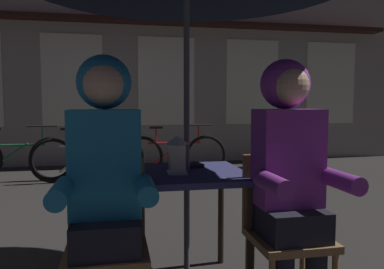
{
  "coord_description": "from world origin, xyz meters",
  "views": [
    {
      "loc": [
        -0.42,
        -2.28,
        1.16
      ],
      "look_at": [
        0.0,
        -0.17,
        0.98
      ],
      "focal_mm": 35.36,
      "sensor_mm": 36.0,
      "label": 1
    }
  ],
  "objects_px": {
    "book": "(186,165)",
    "potted_plant": "(274,138)",
    "cafe_table": "(187,188)",
    "bicycle_fourth": "(174,155)",
    "bicycle_second": "(16,158)",
    "chair_left": "(107,236)",
    "lantern": "(177,154)",
    "person_left_hooded": "(105,168)",
    "chair_right": "(284,225)",
    "bicycle_third": "(88,158)",
    "person_right_hooded": "(290,162)"
  },
  "relations": [
    {
      "from": "cafe_table",
      "to": "potted_plant",
      "type": "bearing_deg",
      "value": 59.96
    },
    {
      "from": "cafe_table",
      "to": "person_right_hooded",
      "type": "bearing_deg",
      "value": -41.57
    },
    {
      "from": "lantern",
      "to": "bicycle_second",
      "type": "relative_size",
      "value": 0.14
    },
    {
      "from": "cafe_table",
      "to": "bicycle_third",
      "type": "bearing_deg",
      "value": 103.58
    },
    {
      "from": "bicycle_third",
      "to": "bicycle_fourth",
      "type": "bearing_deg",
      "value": 3.48
    },
    {
      "from": "bicycle_second",
      "to": "chair_left",
      "type": "bearing_deg",
      "value": -70.74
    },
    {
      "from": "potted_plant",
      "to": "cafe_table",
      "type": "bearing_deg",
      "value": -120.04
    },
    {
      "from": "lantern",
      "to": "bicycle_fourth",
      "type": "bearing_deg",
      "value": 81.74
    },
    {
      "from": "chair_left",
      "to": "person_left_hooded",
      "type": "relative_size",
      "value": 0.62
    },
    {
      "from": "book",
      "to": "potted_plant",
      "type": "height_order",
      "value": "potted_plant"
    },
    {
      "from": "bicycle_fourth",
      "to": "person_left_hooded",
      "type": "bearing_deg",
      "value": -103.18
    },
    {
      "from": "person_left_hooded",
      "to": "chair_right",
      "type": "bearing_deg",
      "value": 3.39
    },
    {
      "from": "chair_left",
      "to": "bicycle_second",
      "type": "xyz_separation_m",
      "value": [
        -1.44,
        4.11,
        -0.14
      ]
    },
    {
      "from": "bicycle_second",
      "to": "book",
      "type": "bearing_deg",
      "value": -61.55
    },
    {
      "from": "chair_right",
      "to": "person_left_hooded",
      "type": "xyz_separation_m",
      "value": [
        -0.96,
        -0.06,
        0.36
      ]
    },
    {
      "from": "bicycle_third",
      "to": "book",
      "type": "bearing_deg",
      "value": -75.39
    },
    {
      "from": "chair_left",
      "to": "person_right_hooded",
      "type": "relative_size",
      "value": 0.62
    },
    {
      "from": "person_right_hooded",
      "to": "bicycle_second",
      "type": "relative_size",
      "value": 0.83
    },
    {
      "from": "lantern",
      "to": "potted_plant",
      "type": "distance_m",
      "value": 4.81
    },
    {
      "from": "person_left_hooded",
      "to": "chair_left",
      "type": "bearing_deg",
      "value": 90.0
    },
    {
      "from": "cafe_table",
      "to": "person_left_hooded",
      "type": "distance_m",
      "value": 0.67
    },
    {
      "from": "chair_right",
      "to": "cafe_table",
      "type": "bearing_deg",
      "value": 142.45
    },
    {
      "from": "person_left_hooded",
      "to": "bicycle_third",
      "type": "bearing_deg",
      "value": 95.34
    },
    {
      "from": "cafe_table",
      "to": "bicycle_fourth",
      "type": "xyz_separation_m",
      "value": [
        0.46,
        3.59,
        -0.29
      ]
    },
    {
      "from": "cafe_table",
      "to": "bicycle_fourth",
      "type": "bearing_deg",
      "value": 82.69
    },
    {
      "from": "chair_right",
      "to": "book",
      "type": "relative_size",
      "value": 4.35
    },
    {
      "from": "chair_left",
      "to": "bicycle_fourth",
      "type": "height_order",
      "value": "chair_left"
    },
    {
      "from": "bicycle_fourth",
      "to": "book",
      "type": "bearing_deg",
      "value": -97.21
    },
    {
      "from": "chair_right",
      "to": "bicycle_third",
      "type": "xyz_separation_m",
      "value": [
        -1.33,
        3.88,
        -0.14
      ]
    },
    {
      "from": "person_left_hooded",
      "to": "bicycle_fourth",
      "type": "xyz_separation_m",
      "value": [
        0.94,
        4.01,
        -0.5
      ]
    },
    {
      "from": "book",
      "to": "potted_plant",
      "type": "bearing_deg",
      "value": 47.22
    },
    {
      "from": "chair_left",
      "to": "bicycle_second",
      "type": "distance_m",
      "value": 4.35
    },
    {
      "from": "person_left_hooded",
      "to": "book",
      "type": "height_order",
      "value": "person_left_hooded"
    },
    {
      "from": "lantern",
      "to": "person_left_hooded",
      "type": "xyz_separation_m",
      "value": [
        -0.41,
        -0.36,
        -0.01
      ]
    },
    {
      "from": "chair_right",
      "to": "bicycle_third",
      "type": "relative_size",
      "value": 0.52
    },
    {
      "from": "cafe_table",
      "to": "lantern",
      "type": "distance_m",
      "value": 0.24
    },
    {
      "from": "lantern",
      "to": "person_right_hooded",
      "type": "height_order",
      "value": "person_right_hooded"
    },
    {
      "from": "person_left_hooded",
      "to": "person_right_hooded",
      "type": "bearing_deg",
      "value": 0.0
    },
    {
      "from": "person_left_hooded",
      "to": "bicycle_second",
      "type": "relative_size",
      "value": 0.83
    },
    {
      "from": "cafe_table",
      "to": "lantern",
      "type": "bearing_deg",
      "value": -136.64
    },
    {
      "from": "chair_right",
      "to": "person_right_hooded",
      "type": "xyz_separation_m",
      "value": [
        0.0,
        -0.06,
        0.36
      ]
    },
    {
      "from": "lantern",
      "to": "book",
      "type": "bearing_deg",
      "value": 66.53
    },
    {
      "from": "person_left_hooded",
      "to": "bicycle_fourth",
      "type": "distance_m",
      "value": 4.15
    },
    {
      "from": "person_right_hooded",
      "to": "bicycle_fourth",
      "type": "height_order",
      "value": "person_right_hooded"
    },
    {
      "from": "person_right_hooded",
      "to": "person_left_hooded",
      "type": "bearing_deg",
      "value": 180.0
    },
    {
      "from": "person_left_hooded",
      "to": "book",
      "type": "distance_m",
      "value": 0.78
    },
    {
      "from": "bicycle_third",
      "to": "book",
      "type": "height_order",
      "value": "bicycle_third"
    },
    {
      "from": "chair_right",
      "to": "person_left_hooded",
      "type": "relative_size",
      "value": 0.62
    },
    {
      "from": "chair_left",
      "to": "person_left_hooded",
      "type": "bearing_deg",
      "value": -90.0
    },
    {
      "from": "chair_right",
      "to": "bicycle_second",
      "type": "xyz_separation_m",
      "value": [
        -2.4,
        4.11,
        -0.14
      ]
    }
  ]
}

